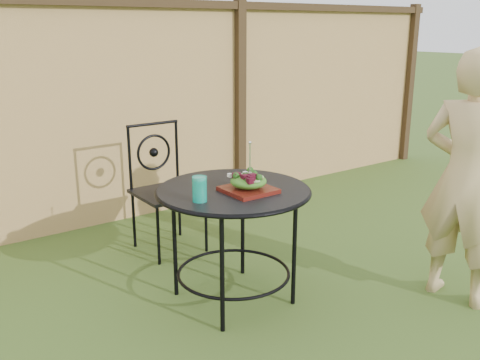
# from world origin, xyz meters

# --- Properties ---
(ground) EXTENTS (60.00, 60.00, 0.00)m
(ground) POSITION_xyz_m (0.00, 0.00, 0.00)
(ground) COLOR #2C4716
(ground) RESTS_ON ground
(fence) EXTENTS (8.00, 0.12, 1.90)m
(fence) POSITION_xyz_m (-0.00, 2.19, 0.95)
(fence) COLOR tan
(fence) RESTS_ON ground
(patio_table) EXTENTS (0.92, 0.92, 0.72)m
(patio_table) POSITION_xyz_m (-0.00, 0.43, 0.59)
(patio_table) COLOR black
(patio_table) RESTS_ON ground
(patio_chair) EXTENTS (0.46, 0.46, 0.95)m
(patio_chair) POSITION_xyz_m (0.06, 1.41, 0.50)
(patio_chair) COLOR black
(patio_chair) RESTS_ON ground
(diner) EXTENTS (0.46, 0.62, 1.54)m
(diner) POSITION_xyz_m (1.15, -0.36, 0.77)
(diner) COLOR tan
(diner) RESTS_ON ground
(salad_plate) EXTENTS (0.27, 0.27, 0.02)m
(salad_plate) POSITION_xyz_m (0.03, 0.32, 0.74)
(salad_plate) COLOR #40090C
(salad_plate) RESTS_ON patio_table
(salad) EXTENTS (0.21, 0.21, 0.08)m
(salad) POSITION_xyz_m (0.03, 0.32, 0.79)
(salad) COLOR #235614
(salad) RESTS_ON salad_plate
(fork) EXTENTS (0.01, 0.01, 0.18)m
(fork) POSITION_xyz_m (0.04, 0.32, 0.92)
(fork) COLOR silver
(fork) RESTS_ON salad
(drinking_glass) EXTENTS (0.08, 0.08, 0.14)m
(drinking_glass) POSITION_xyz_m (-0.29, 0.34, 0.79)
(drinking_glass) COLOR #0D9B81
(drinking_glass) RESTS_ON patio_table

